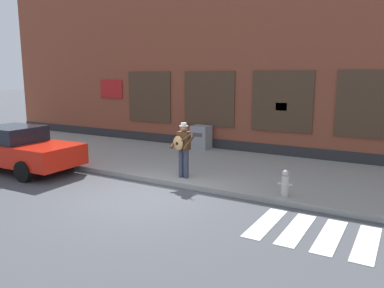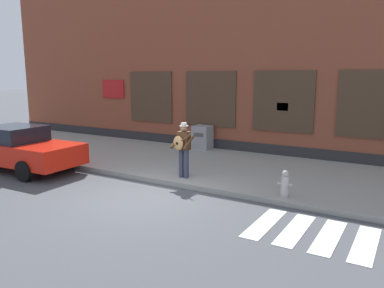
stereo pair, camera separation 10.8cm
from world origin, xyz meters
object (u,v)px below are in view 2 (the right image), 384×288
(utility_box, at_px, (202,137))
(fire_hydrant, at_px, (285,184))
(red_car, at_px, (19,148))
(busker, at_px, (183,147))

(utility_box, relative_size, fire_hydrant, 1.43)
(fire_hydrant, bearing_deg, red_car, -170.92)
(red_car, height_order, fire_hydrant, red_car)
(fire_hydrant, bearing_deg, utility_box, 137.83)
(utility_box, bearing_deg, busker, -67.75)
(red_car, bearing_deg, utility_box, 56.84)
(utility_box, height_order, fire_hydrant, utility_box)
(red_car, distance_m, busker, 5.91)
(red_car, xyz_separation_m, busker, (5.67, 1.63, 0.35))
(utility_box, bearing_deg, red_car, -123.16)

